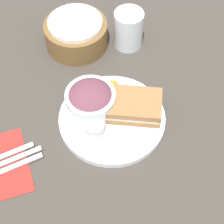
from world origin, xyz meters
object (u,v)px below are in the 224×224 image
at_px(sandwich, 133,104).
at_px(bread_basket, 76,33).
at_px(drink_glass, 128,29).
at_px(dressing_cup, 95,128).
at_px(plate, 112,119).
at_px(fork, 5,170).
at_px(knife, 3,164).
at_px(spoon, 1,157).
at_px(salad_bowl, 91,99).

relative_size(sandwich, bread_basket, 0.91).
bearing_deg(drink_glass, dressing_cup, -124.27).
relative_size(plate, fork, 1.48).
relative_size(plate, knife, 1.41).
bearing_deg(drink_glass, sandwich, -107.45).
bearing_deg(knife, sandwich, 179.58).
relative_size(knife, spoon, 1.17).
bearing_deg(knife, dressing_cup, 174.80).
xyz_separation_m(fork, spoon, (-0.00, 0.04, 0.00)).
relative_size(drink_glass, fork, 0.62).
relative_size(drink_glass, spoon, 0.69).
bearing_deg(knife, salad_bowl, -168.98).
relative_size(sandwich, spoon, 1.00).
bearing_deg(plate, dressing_cup, -152.51).
bearing_deg(knife, fork, 90.00).
bearing_deg(fork, spoon, -90.00).
relative_size(salad_bowl, dressing_cup, 2.57).
bearing_deg(bread_basket, plate, -88.02).
xyz_separation_m(sandwich, knife, (-0.33, -0.04, -0.03)).
xyz_separation_m(drink_glass, fork, (-0.40, -0.29, -0.05)).
height_order(dressing_cup, spoon, dressing_cup).
bearing_deg(plate, drink_glass, 61.63).
bearing_deg(dressing_cup, salad_bowl, 80.25).
distance_m(salad_bowl, fork, 0.25).
relative_size(salad_bowl, bread_basket, 0.70).
relative_size(dressing_cup, drink_glass, 0.43).
bearing_deg(salad_bowl, bread_basket, 82.78).
bearing_deg(sandwich, dressing_cup, -163.44).
height_order(drink_glass, knife, drink_glass).
bearing_deg(fork, bread_basket, -135.37).
bearing_deg(plate, knife, -172.48).
distance_m(sandwich, dressing_cup, 0.11).
height_order(salad_bowl, dressing_cup, salad_bowl).
xyz_separation_m(sandwich, drink_glass, (0.07, 0.23, 0.02)).
xyz_separation_m(salad_bowl, fork, (-0.23, -0.10, -0.04)).
bearing_deg(bread_basket, dressing_cup, -97.79).
bearing_deg(salad_bowl, knife, -161.46).
height_order(plate, bread_basket, bread_basket).
xyz_separation_m(plate, bread_basket, (-0.01, 0.28, 0.03)).
height_order(bread_basket, knife, bread_basket).
bearing_deg(salad_bowl, sandwich, -21.37).
xyz_separation_m(drink_glass, knife, (-0.40, -0.27, -0.05)).
relative_size(dressing_cup, knife, 0.26).
height_order(sandwich, drink_glass, drink_glass).
distance_m(bread_basket, knife, 0.42).
xyz_separation_m(plate, knife, (-0.27, -0.04, -0.00)).
bearing_deg(dressing_cup, bread_basket, 82.21).
height_order(dressing_cup, knife, dressing_cup).
xyz_separation_m(sandwich, spoon, (-0.33, -0.02, -0.03)).
bearing_deg(dressing_cup, drink_glass, 55.73).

